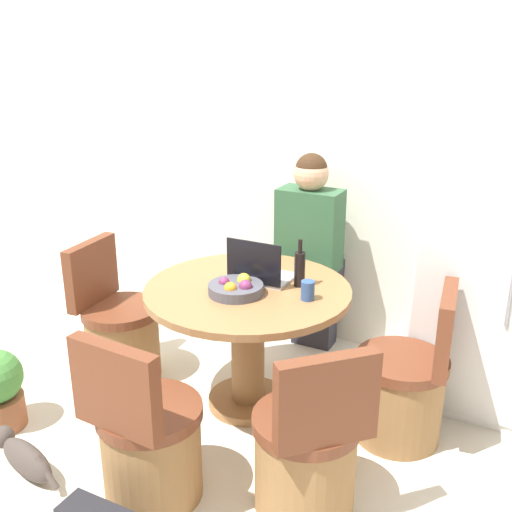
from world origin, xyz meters
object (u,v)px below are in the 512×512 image
cat (24,457)px  laptop (260,272)px  chair_near_camera (148,444)px  chair_near_right_corner (307,455)px  refrigerator (481,271)px  fruit_bowl (236,288)px  chair_right_side (404,389)px  dining_table (248,321)px  person_seated (311,245)px  bottle (300,268)px  chair_left_side (120,333)px

cat → laptop: bearing=-109.6°
chair_near_camera → laptop: size_ratio=2.65×
chair_near_camera → chair_near_right_corner: bearing=-155.8°
refrigerator → fruit_bowl: size_ratio=5.44×
refrigerator → chair_right_side: bearing=-112.6°
dining_table → refrigerator: bearing=32.0°
person_seated → bottle: bearing=106.8°
chair_near_right_corner → bottle: 1.02m
dining_table → chair_near_camera: (-0.04, -0.87, -0.25)m
refrigerator → chair_left_side: 2.18m
person_seated → fruit_bowl: person_seated is taller
dining_table → person_seated: person_seated is taller
chair_near_right_corner → laptop: (-0.61, 0.73, 0.51)m
chair_right_side → bottle: 0.84m
laptop → cat: size_ratio=0.62×
fruit_bowl → refrigerator: bearing=35.5°
chair_right_side → chair_near_camera: bearing=-50.1°
person_seated → fruit_bowl: 0.90m
chair_near_right_corner → laptop: bearing=-95.8°
chair_right_side → cat: 1.94m
refrigerator → fruit_bowl: refrigerator is taller
laptop → chair_right_side: bearing=179.6°
dining_table → bottle: 0.42m
dining_table → chair_right_side: chair_right_side is taller
fruit_bowl → chair_near_right_corner: bearing=-38.4°
laptop → chair_near_right_corner: bearing=129.8°
laptop → bottle: bottle is taller
chair_right_side → fruit_bowl: 1.03m
chair_near_camera → chair_right_side: (0.91, 0.98, 0.00)m
chair_left_side → laptop: (0.89, 0.19, 0.51)m
chair_near_right_corner → fruit_bowl: chair_near_right_corner is taller
chair_left_side → laptop: bearing=-82.7°
chair_near_camera → chair_near_right_corner: 0.72m
chair_right_side → chair_left_side: bearing=-91.3°
chair_left_side → cat: bearing=-174.2°
refrigerator → bottle: (-0.87, -0.54, 0.05)m
dining_table → chair_near_camera: chair_near_camera is taller
refrigerator → chair_near_right_corner: (-0.48, -1.30, -0.51)m
cat → chair_right_side: bearing=-131.6°
laptop → cat: bearing=58.2°
dining_table → cat: 1.32m
bottle → cat: bottle is taller
bottle → chair_near_camera: bearing=-105.5°
chair_near_right_corner → person_seated: size_ratio=0.64×
bottle → chair_left_side: bearing=-168.6°
dining_table → bottle: bearing=32.2°
refrigerator → dining_table: bearing=-148.0°
chair_left_side → person_seated: size_ratio=0.64×
refrigerator → chair_near_camera: (-1.15, -1.56, -0.51)m
laptop → bottle: bearing=-171.4°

